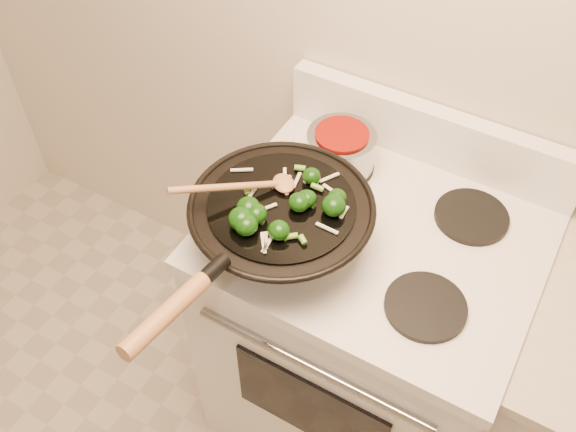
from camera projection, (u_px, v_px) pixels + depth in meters
The scene contains 5 objects.
stove at pixel (362, 329), 1.88m from camera, with size 0.78×0.67×1.08m.
wok at pixel (280, 222), 1.45m from camera, with size 0.42×0.69×0.20m.
stirfry at pixel (281, 209), 1.37m from camera, with size 0.30×0.29×0.05m.
wooden_spoon at pixel (252, 185), 1.41m from camera, with size 0.22×0.24×0.08m.
saucepan at pixel (341, 149), 1.63m from camera, with size 0.18×0.28×0.10m.
Camera 1 is at (0.29, 0.20, 2.10)m, focal length 40.00 mm.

